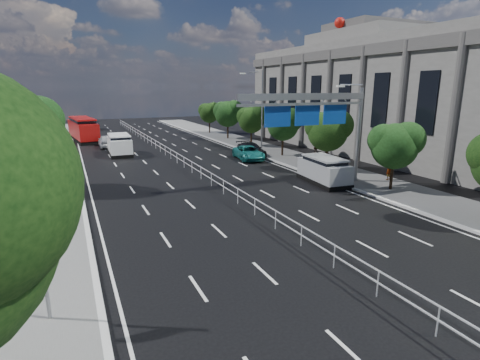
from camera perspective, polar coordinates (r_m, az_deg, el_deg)
ground at (r=16.86m, az=12.33°, el=-11.81°), size 160.00×160.00×0.00m
sidewalk_near at (r=14.13m, az=-31.17°, el=-18.76°), size 5.00×140.00×0.14m
kerb_near at (r=13.98m, az=-20.48°, el=-17.88°), size 0.25×140.00×0.15m
kerb_far at (r=23.09m, az=30.65°, el=-6.15°), size 0.25×140.00×0.15m
median_fence at (r=36.37m, az=-9.29°, el=3.17°), size 0.05×85.00×1.02m
toilet_sign at (r=12.83m, az=-30.36°, el=-7.61°), size 1.62×0.18×4.34m
overhead_gantry at (r=27.35m, az=11.70°, el=10.28°), size 10.24×0.38×7.45m
streetlight_far at (r=42.92m, az=3.02°, el=11.27°), size 2.78×2.40×9.00m
civic_hall at (r=47.45m, az=20.03°, el=12.01°), size 14.40×36.00×14.35m
near_tree_back at (r=30.18m, az=-29.67°, el=7.18°), size 4.84×4.51×6.69m
far_tree_c at (r=28.28m, az=22.62°, el=5.17°), size 3.52×3.28×4.94m
far_tree_d at (r=33.74m, az=13.32°, el=7.58°), size 3.85×3.59×5.34m
far_tree_e at (r=39.91m, az=6.66°, el=8.61°), size 3.63×3.38×5.13m
far_tree_f at (r=46.46m, az=1.81°, el=9.37°), size 3.52×3.28×5.02m
far_tree_g at (r=53.25m, az=-1.84°, el=10.25°), size 3.96×3.69×5.45m
far_tree_h at (r=60.24m, az=-4.66°, el=10.33°), size 3.41×3.18×4.91m
white_minivan at (r=43.03m, az=-17.89°, el=5.12°), size 2.36×5.22×2.24m
red_bus at (r=56.49m, az=-22.81°, el=7.23°), size 3.72×10.73×3.14m
near_car_silver at (r=49.03m, az=-19.62°, el=5.64°), size 1.98×4.71×1.59m
near_car_dark at (r=70.36m, az=-21.30°, el=7.79°), size 1.87×4.75×1.54m
silver_minivan at (r=29.53m, az=12.68°, el=1.46°), size 2.53×5.09×2.04m
parked_car_teal at (r=38.38m, az=1.32°, el=4.16°), size 2.88×5.18×1.37m
parked_car_dark at (r=40.33m, az=1.70°, el=4.66°), size 2.18×4.89×1.39m
pedestrian_a at (r=31.51m, az=21.75°, el=1.50°), size 0.69×0.54×1.66m
pedestrian_b at (r=35.49m, az=11.32°, el=3.60°), size 0.89×0.72×1.72m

